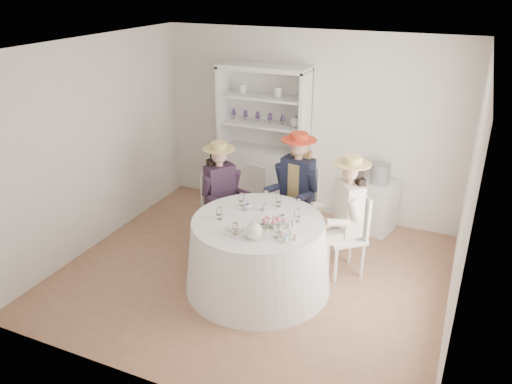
% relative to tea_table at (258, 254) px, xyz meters
% --- Properties ---
extents(ground, '(4.50, 4.50, 0.00)m').
position_rel_tea_table_xyz_m(ground, '(-0.16, 0.21, -0.43)').
color(ground, '#8E6247').
rests_on(ground, ground).
extents(ceiling, '(4.50, 4.50, 0.00)m').
position_rel_tea_table_xyz_m(ceiling, '(-0.16, 0.21, 2.27)').
color(ceiling, white).
rests_on(ceiling, wall_back).
extents(wall_back, '(4.50, 0.00, 4.50)m').
position_rel_tea_table_xyz_m(wall_back, '(-0.16, 2.21, 0.92)').
color(wall_back, silver).
rests_on(wall_back, ground).
extents(wall_front, '(4.50, 0.00, 4.50)m').
position_rel_tea_table_xyz_m(wall_front, '(-0.16, -1.79, 0.92)').
color(wall_front, silver).
rests_on(wall_front, ground).
extents(wall_left, '(0.00, 4.50, 4.50)m').
position_rel_tea_table_xyz_m(wall_left, '(-2.41, 0.21, 0.92)').
color(wall_left, silver).
rests_on(wall_left, ground).
extents(wall_right, '(0.00, 4.50, 4.50)m').
position_rel_tea_table_xyz_m(wall_right, '(2.09, 0.21, 0.92)').
color(wall_right, silver).
rests_on(wall_right, ground).
extents(tea_table, '(1.69, 1.69, 0.86)m').
position_rel_tea_table_xyz_m(tea_table, '(0.00, 0.00, 0.00)').
color(tea_table, white).
rests_on(tea_table, ground).
extents(hutch, '(1.42, 0.77, 2.21)m').
position_rel_tea_table_xyz_m(hutch, '(-0.76, 1.98, 0.36)').
color(hutch, silver).
rests_on(hutch, ground).
extents(side_table, '(0.57, 0.57, 0.73)m').
position_rel_tea_table_xyz_m(side_table, '(0.98, 1.96, -0.06)').
color(side_table, silver).
rests_on(side_table, ground).
extents(hatbox, '(0.27, 0.27, 0.27)m').
position_rel_tea_table_xyz_m(hatbox, '(0.98, 1.96, 0.44)').
color(hatbox, black).
rests_on(hatbox, side_table).
extents(guest_left, '(0.62, 0.58, 1.45)m').
position_rel_tea_table_xyz_m(guest_left, '(-0.82, 0.69, 0.39)').
color(guest_left, silver).
rests_on(guest_left, ground).
extents(guest_mid, '(0.59, 0.62, 1.57)m').
position_rel_tea_table_xyz_m(guest_mid, '(0.08, 1.07, 0.46)').
color(guest_mid, silver).
rests_on(guest_mid, ground).
extents(guest_right, '(0.65, 0.63, 1.51)m').
position_rel_tea_table_xyz_m(guest_right, '(0.84, 0.67, 0.43)').
color(guest_right, silver).
rests_on(guest_right, ground).
extents(spare_chair, '(0.42, 0.42, 0.87)m').
position_rel_tea_table_xyz_m(spare_chair, '(-0.67, 1.65, 0.04)').
color(spare_chair, silver).
rests_on(spare_chair, ground).
extents(teacup_a, '(0.11, 0.11, 0.07)m').
position_rel_tea_table_xyz_m(teacup_a, '(-0.22, 0.18, 0.47)').
color(teacup_a, white).
rests_on(teacup_a, tea_table).
extents(teacup_b, '(0.07, 0.07, 0.07)m').
position_rel_tea_table_xyz_m(teacup_b, '(-0.03, 0.26, 0.46)').
color(teacup_b, white).
rests_on(teacup_b, tea_table).
extents(teacup_c, '(0.11, 0.11, 0.06)m').
position_rel_tea_table_xyz_m(teacup_c, '(0.25, 0.09, 0.46)').
color(teacup_c, white).
rests_on(teacup_c, tea_table).
extents(flower_bowl, '(0.25, 0.25, 0.06)m').
position_rel_tea_table_xyz_m(flower_bowl, '(0.23, -0.05, 0.46)').
color(flower_bowl, white).
rests_on(flower_bowl, tea_table).
extents(flower_arrangement, '(0.17, 0.17, 0.06)m').
position_rel_tea_table_xyz_m(flower_arrangement, '(0.19, -0.09, 0.51)').
color(flower_arrangement, '#CE6787').
rests_on(flower_arrangement, tea_table).
extents(table_teapot, '(0.25, 0.18, 0.19)m').
position_rel_tea_table_xyz_m(table_teapot, '(0.13, -0.39, 0.51)').
color(table_teapot, white).
rests_on(table_teapot, tea_table).
extents(sandwich_plate, '(0.28, 0.28, 0.06)m').
position_rel_tea_table_xyz_m(sandwich_plate, '(-0.10, -0.34, 0.45)').
color(sandwich_plate, white).
rests_on(sandwich_plate, tea_table).
extents(cupcake_stand, '(0.23, 0.23, 0.21)m').
position_rel_tea_table_xyz_m(cupcake_stand, '(0.46, -0.27, 0.51)').
color(cupcake_stand, white).
rests_on(cupcake_stand, tea_table).
extents(stemware_set, '(0.89, 0.93, 0.15)m').
position_rel_tea_table_xyz_m(stemware_set, '(-0.00, 0.00, 0.51)').
color(stemware_set, white).
rests_on(stemware_set, tea_table).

